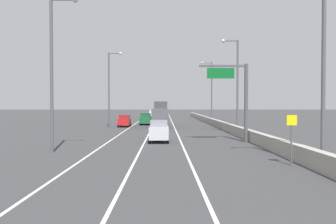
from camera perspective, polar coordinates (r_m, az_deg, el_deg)
ground_plane at (r=69.79m, az=-0.56°, el=-1.66°), size 320.00×320.00×0.00m
lane_stripe_left at (r=61.04m, az=-5.71°, el=-2.10°), size 0.16×130.00×0.00m
lane_stripe_center at (r=60.83m, az=-2.43°, el=-2.11°), size 0.16×130.00×0.00m
lane_stripe_right at (r=60.82m, az=0.87°, el=-2.11°), size 0.16×130.00×0.00m
jersey_barrier_right at (r=46.57m, az=9.82°, el=-2.50°), size 0.60×120.00×1.10m
overhead_sign_gantry at (r=33.16m, az=11.76°, el=3.17°), size 4.68×0.36×7.50m
speed_advisory_sign at (r=21.43m, az=20.05°, el=-3.80°), size 0.60×0.11×3.00m
lamp_post_right_near at (r=21.69m, az=24.15°, el=9.04°), size 2.14×0.44×11.67m
lamp_post_right_second at (r=42.93m, az=11.31°, el=5.25°), size 2.14×0.44×11.67m
lamp_post_right_third at (r=64.96m, az=7.16°, el=3.93°), size 2.14×0.44×11.67m
lamp_post_left_near at (r=26.97m, az=-18.53°, el=7.55°), size 2.14×0.44×11.67m
lamp_post_left_mid at (r=53.12m, az=-9.67°, el=4.50°), size 2.14×0.44×11.67m
car_white_0 at (r=99.01m, az=-2.60°, el=-0.20°), size 2.01×4.22×2.00m
car_black_1 at (r=81.79m, az=-1.00°, el=-0.55°), size 1.98×4.38×1.94m
car_green_2 at (r=60.04m, az=-3.75°, el=-1.16°), size 2.07×4.66×2.10m
car_silver_3 at (r=32.91m, az=-1.54°, el=-3.22°), size 1.92×4.30×2.09m
car_gray_4 at (r=62.30m, az=-0.99°, el=-1.17°), size 1.87×4.46×1.85m
car_red_5 at (r=55.01m, az=-7.31°, el=-1.47°), size 1.88×4.04×1.95m
box_truck at (r=53.28m, az=-1.27°, el=-0.59°), size 2.58×9.22×4.08m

